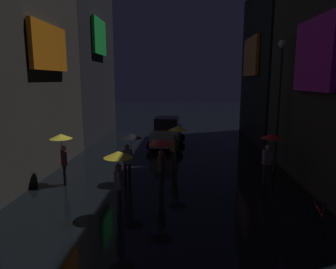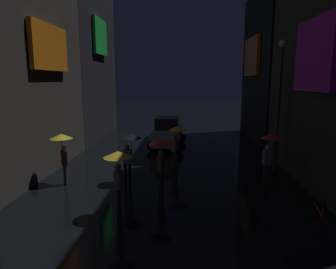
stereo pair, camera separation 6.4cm
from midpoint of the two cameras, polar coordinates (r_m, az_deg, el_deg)
name	(u,v)px [view 1 (the left image)]	position (r m, az deg, el deg)	size (l,w,h in m)	color
building_right_far	(284,24)	(23.25, 21.20, 19.08)	(4.25, 8.06, 16.16)	black
pedestrian_near_crossing_yellow	(62,145)	(12.97, -19.69, -1.90)	(0.90, 0.90, 2.12)	black
pedestrian_foreground_left_yellow	(118,165)	(9.54, -9.63, -5.71)	(0.90, 0.90, 2.12)	#2D2D38
pedestrian_far_right_yellow	(177,135)	(14.36, 1.54, -0.14)	(0.90, 0.90, 2.12)	#38332D
pedestrian_foreground_right_red	(270,145)	(12.98, 18.78, -1.84)	(0.90, 0.90, 2.12)	#38332D
pedestrian_midstreet_left_red	(161,151)	(11.27, -1.53, -3.07)	(0.90, 0.90, 2.12)	#2D2D38
pedestrian_midstreet_centre_black	(130,144)	(12.45, -7.46, -1.86)	(0.90, 0.90, 2.12)	black
bicycle_parked_at_storefront	(318,214)	(10.15, 26.46, -13.38)	(0.42, 1.80, 0.96)	black
car_distant	(167,133)	(19.39, -0.30, 0.38)	(2.38, 4.21, 1.92)	#99999E
streetlamp_right_far	(279,92)	(14.78, 20.28, 7.62)	(0.36, 0.36, 6.06)	#2D2D33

